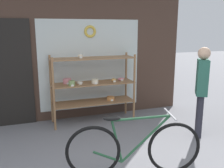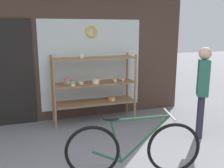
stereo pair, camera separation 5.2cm
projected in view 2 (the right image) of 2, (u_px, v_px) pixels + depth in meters
The scene contains 4 objects.
storefront_facade at pixel (79, 32), 5.18m from camera, with size 4.65×0.13×3.82m.
display_case at pixel (94, 83), 5.11m from camera, with size 1.69×0.50×1.42m.
bicycle at pixel (133, 148), 3.25m from camera, with size 1.75×0.56×0.85m.
pedestrian at pixel (203, 86), 4.30m from camera, with size 0.32×0.37×1.61m.
Camera 2 is at (-1.06, -2.38, 1.91)m, focal length 40.00 mm.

